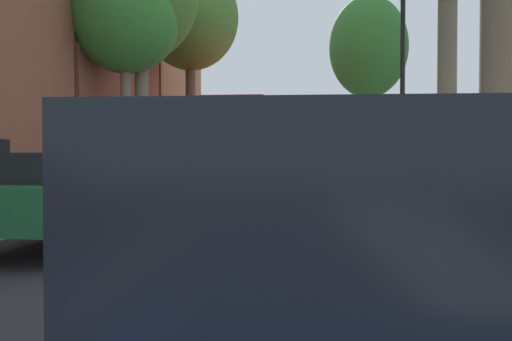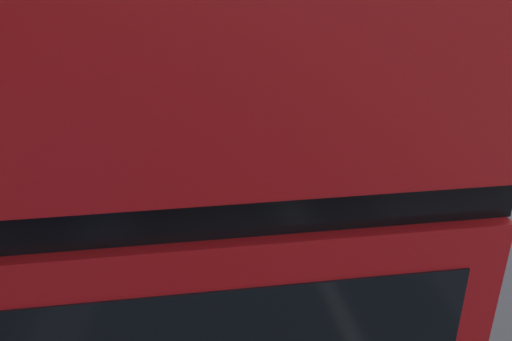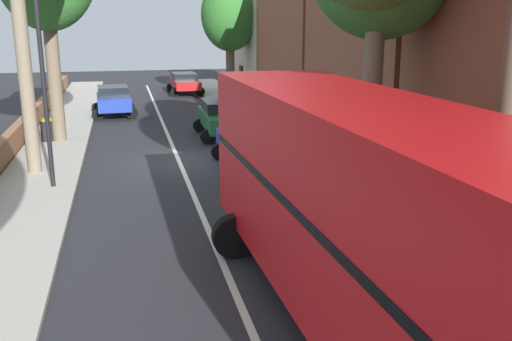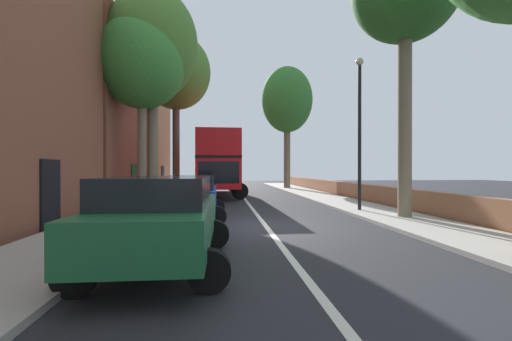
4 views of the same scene
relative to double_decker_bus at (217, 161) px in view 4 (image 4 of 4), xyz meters
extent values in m
plane|color=#28282D|center=(1.70, -13.16, -2.35)|extent=(84.00, 84.00, 0.00)
cube|color=silver|center=(1.70, -13.16, -2.35)|extent=(0.16, 54.00, 0.01)
cube|color=#B2ADA3|center=(-3.20, -13.16, -2.29)|extent=(2.60, 60.00, 0.12)
cube|color=#B2ADA3|center=(6.60, -13.16, -2.29)|extent=(2.60, 60.00, 0.12)
cube|color=black|center=(-4.77, -13.16, -1.30)|extent=(0.08, 1.10, 2.10)
cube|color=brown|center=(-6.80, -3.56, 2.54)|extent=(4.00, 9.22, 9.78)
cube|color=#194C23|center=(-4.77, -3.56, -1.30)|extent=(0.08, 1.10, 2.10)
cube|color=#9E6647|center=(-6.80, 6.04, 2.23)|extent=(4.00, 9.22, 9.17)
cube|color=black|center=(-4.77, 6.04, -1.30)|extent=(0.08, 1.10, 2.10)
cube|color=#9E6647|center=(8.15, -13.16, -1.87)|extent=(0.36, 54.00, 0.98)
cube|color=red|center=(0.00, 0.01, -0.80)|extent=(2.79, 11.11, 1.70)
cube|color=black|center=(0.00, 0.01, 0.13)|extent=(2.81, 11.00, 0.16)
cube|color=red|center=(0.00, 0.01, 0.96)|extent=(2.79, 11.11, 1.50)
cube|color=black|center=(0.14, -5.49, -0.72)|extent=(2.20, 0.12, 1.19)
cylinder|color=black|center=(1.38, -3.71, -1.85)|extent=(1.01, 0.33, 1.00)
cylinder|color=black|center=(-1.18, -3.78, -1.85)|extent=(1.01, 0.33, 1.00)
cylinder|color=black|center=(1.18, 3.80, -1.85)|extent=(1.01, 0.33, 1.00)
cylinder|color=black|center=(-1.38, 3.73, -1.85)|extent=(1.01, 0.33, 1.00)
cube|color=#1E6038|center=(-0.80, -17.40, -1.53)|extent=(1.89, 4.50, 0.70)
cube|color=black|center=(-0.80, -17.63, -0.93)|extent=(1.72, 2.48, 0.49)
cylinder|color=black|center=(-1.73, -16.00, -2.03)|extent=(0.64, 0.23, 0.64)
cylinder|color=black|center=(0.16, -16.02, -2.03)|extent=(0.64, 0.23, 0.64)
cylinder|color=black|center=(-1.76, -18.78, -2.03)|extent=(0.64, 0.23, 0.64)
cylinder|color=black|center=(0.13, -18.80, -2.03)|extent=(0.64, 0.23, 0.64)
cube|color=#1E389E|center=(-0.80, -11.69, -1.55)|extent=(1.85, 4.28, 0.65)
cube|color=black|center=(-0.80, -11.91, -1.00)|extent=(1.69, 2.36, 0.45)
cylinder|color=black|center=(-1.74, -10.39, -2.03)|extent=(0.64, 0.23, 0.64)
cylinder|color=black|center=(0.11, -10.36, -2.03)|extent=(0.64, 0.23, 0.64)
cylinder|color=black|center=(-1.71, -13.02, -2.03)|extent=(0.64, 0.23, 0.64)
cylinder|color=black|center=(0.14, -13.00, -2.03)|extent=(0.64, 0.23, 0.64)
cylinder|color=#7A6B56|center=(-3.11, -6.51, 1.17)|extent=(0.51, 0.51, 6.81)
ellipsoid|color=#47752D|center=(-3.11, -6.51, 5.68)|extent=(4.43, 4.43, 5.53)
cylinder|color=brown|center=(6.23, 6.57, 1.20)|extent=(0.59, 0.59, 6.87)
ellipsoid|color=#2D6B28|center=(6.23, 6.57, 5.79)|extent=(4.61, 4.61, 5.97)
cylinder|color=#7A6B56|center=(6.82, -12.30, 1.36)|extent=(0.47, 0.47, 7.19)
cylinder|color=brown|center=(-2.81, -0.20, 1.35)|extent=(0.48, 0.48, 7.17)
ellipsoid|color=#47752D|center=(-2.81, -0.20, 6.11)|extent=(4.70, 4.70, 5.13)
cylinder|color=#7A6B56|center=(-3.51, -7.11, 0.65)|extent=(0.39, 0.39, 5.76)
ellipsoid|color=#387F33|center=(-3.51, -7.11, 4.57)|extent=(4.15, 4.15, 4.42)
cylinder|color=black|center=(6.00, -10.27, 0.77)|extent=(0.14, 0.14, 6.00)
sphere|color=silver|center=(6.00, -10.27, 3.92)|extent=(0.32, 0.32, 0.32)
camera|label=1|loc=(3.86, -26.67, -0.77)|focal=38.79mm
camera|label=2|loc=(0.27, -7.00, 1.01)|focal=37.44mm
camera|label=3|loc=(3.64, 8.14, 2.91)|focal=39.66mm
camera|label=4|loc=(0.31, -23.77, -0.55)|focal=23.72mm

